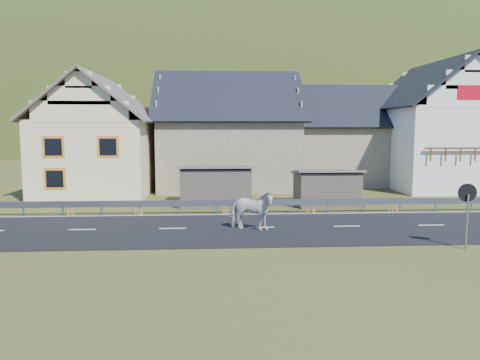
{
  "coord_description": "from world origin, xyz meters",
  "views": [
    {
      "loc": [
        -2.16,
        -20.84,
        4.64
      ],
      "look_at": [
        -0.86,
        1.5,
        2.05
      ],
      "focal_mm": 35.0,
      "sensor_mm": 36.0,
      "label": 1
    }
  ],
  "objects": [
    {
      "name": "lane_markings",
      "position": [
        0.0,
        0.0,
        0.04
      ],
      "size": [
        60.0,
        6.6,
        0.01
      ],
      "primitive_type": "cube",
      "color": "silver",
      "rests_on": "road"
    },
    {
      "name": "guardrail",
      "position": [
        -0.0,
        3.68,
        0.56
      ],
      "size": [
        28.1,
        0.09,
        0.75
      ],
      "color": "#93969B",
      "rests_on": "ground"
    },
    {
      "name": "house_stone_a",
      "position": [
        -1.0,
        15.0,
        4.63
      ],
      "size": [
        10.8,
        9.8,
        8.9
      ],
      "color": "gray",
      "rests_on": "ground"
    },
    {
      "name": "traffic_mirror",
      "position": [
        7.37,
        -4.05,
        1.83
      ],
      "size": [
        0.7,
        0.22,
        2.5
      ],
      "rotation": [
        0.0,
        0.0,
        -0.12
      ],
      "color": "#93969B",
      "rests_on": "ground"
    },
    {
      "name": "house_cream",
      "position": [
        -10.0,
        12.0,
        4.36
      ],
      "size": [
        7.8,
        9.8,
        8.3
      ],
      "color": "beige",
      "rests_on": "ground"
    },
    {
      "name": "shed_right",
      "position": [
        4.5,
        6.0,
        1.0
      ],
      "size": [
        3.8,
        2.9,
        2.2
      ],
      "primitive_type": "cube",
      "color": "brown",
      "rests_on": "ground"
    },
    {
      "name": "mountain",
      "position": [
        5.0,
        180.0,
        -20.0
      ],
      "size": [
        440.0,
        280.0,
        260.0
      ],
      "primitive_type": "ellipsoid",
      "color": "#263013",
      "rests_on": "ground"
    },
    {
      "name": "ground",
      "position": [
        0.0,
        0.0,
        0.0
      ],
      "size": [
        160.0,
        160.0,
        0.0
      ],
      "primitive_type": "plane",
      "color": "#324118",
      "rests_on": "ground"
    },
    {
      "name": "shed_left",
      "position": [
        -2.0,
        6.5,
        1.1
      ],
      "size": [
        4.3,
        3.3,
        2.4
      ],
      "primitive_type": "cube",
      "color": "brown",
      "rests_on": "ground"
    },
    {
      "name": "house_stone_b",
      "position": [
        9.0,
        17.0,
        4.24
      ],
      "size": [
        9.8,
        8.8,
        8.1
      ],
      "color": "gray",
      "rests_on": "ground"
    },
    {
      "name": "house_white",
      "position": [
        15.0,
        14.0,
        5.06
      ],
      "size": [
        8.8,
        10.8,
        9.7
      ],
      "color": "white",
      "rests_on": "ground"
    },
    {
      "name": "horse",
      "position": [
        -0.49,
        -0.52,
        0.94
      ],
      "size": [
        1.69,
        2.34,
        1.8
      ],
      "primitive_type": "imported",
      "rotation": [
        0.0,
        0.0,
        1.19
      ],
      "color": "silver",
      "rests_on": "road"
    },
    {
      "name": "road",
      "position": [
        0.0,
        0.0,
        0.02
      ],
      "size": [
        60.0,
        7.0,
        0.04
      ],
      "primitive_type": "cube",
      "color": "black",
      "rests_on": "ground"
    },
    {
      "name": "conifer_patch",
      "position": [
        -55.0,
        110.0,
        6.0
      ],
      "size": [
        76.0,
        50.0,
        28.0
      ],
      "primitive_type": "ellipsoid",
      "color": "black",
      "rests_on": "ground"
    }
  ]
}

